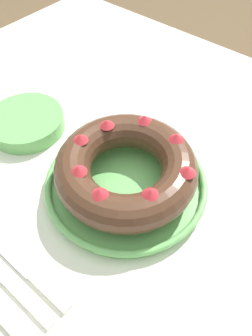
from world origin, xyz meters
name	(u,v)px	position (x,y,z in m)	size (l,w,h in m)	color
ground_plane	(121,308)	(0.00, 0.00, 0.00)	(8.00, 8.00, 0.00)	brown
dining_table	(117,210)	(0.00, 0.00, 0.67)	(1.10, 1.29, 0.75)	silver
serving_dish	(126,183)	(0.01, -0.02, 0.77)	(0.29, 0.29, 0.03)	#6BB760
bundt_cake	(126,168)	(0.01, -0.02, 0.81)	(0.25, 0.25, 0.07)	#4C2D1E
fork	(2,277)	(-0.24, 0.02, 0.76)	(0.02, 0.19, 0.01)	white
cake_knife	(33,276)	(-0.21, -0.02, 0.76)	(0.02, 0.18, 0.01)	white
side_bowl	(26,122)	(-0.01, 0.24, 0.77)	(0.16, 0.16, 0.03)	#6BB760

